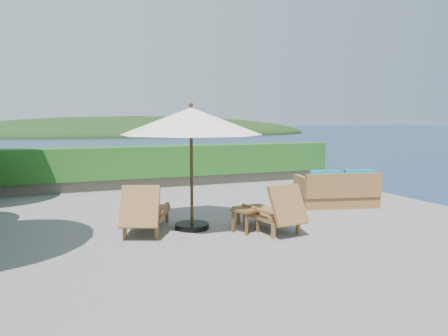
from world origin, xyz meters
name	(u,v)px	position (x,y,z in m)	size (l,w,h in m)	color
ground	(225,223)	(0.00, 0.00, 0.00)	(12.00, 12.00, 0.00)	slate
foundation	(225,292)	(0.00, 0.00, -1.55)	(12.00, 12.00, 3.00)	#534B41
offshore_island	(137,135)	(25.00, 140.00, -3.00)	(126.00, 57.60, 12.60)	black
planter_wall_far	(162,181)	(0.00, 5.60, 0.18)	(12.00, 0.60, 0.36)	#696154
hedge_far	(161,161)	(0.00, 5.60, 0.85)	(12.40, 0.90, 1.00)	#194212
patio_umbrella	(191,123)	(-0.82, -0.21, 2.17)	(3.74, 3.74, 2.56)	black
lounge_left	(146,211)	(-1.75, -0.13, 0.42)	(1.34, 1.89, 1.01)	brown
lounge_right	(271,211)	(0.61, -0.96, 0.41)	(0.91, 1.78, 0.99)	brown
side_table	(246,213)	(0.07, -0.89, 0.39)	(0.59, 0.59, 0.48)	brown
wicker_loveseat	(337,192)	(3.36, 0.60, 0.38)	(2.17, 1.46, 0.98)	brown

